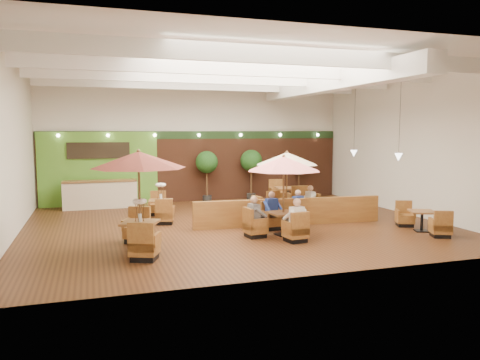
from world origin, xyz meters
name	(u,v)px	position (x,y,z in m)	size (l,w,h in m)	color
room	(233,120)	(0.25, 1.22, 3.63)	(14.04, 14.00, 5.52)	#381E0F
service_counter	(100,194)	(-4.40, 5.10, 0.58)	(3.00, 0.75, 1.18)	beige
booth_divider	(289,212)	(1.72, -0.62, 0.46)	(6.69, 0.18, 0.93)	brown
table_0	(139,174)	(-3.52, -2.54, 2.08)	(2.55, 2.88, 2.75)	brown
table_1	(282,177)	(0.86, -2.00, 1.82)	(2.41, 2.50, 2.52)	brown
table_2	(287,173)	(2.05, 0.39, 1.73)	(2.56, 2.56, 2.52)	brown
table_3	(161,206)	(-2.34, 1.79, 0.49)	(1.00, 2.56, 1.50)	brown
table_4	(422,221)	(5.40, -2.86, 0.33)	(1.00, 2.44, 0.85)	brown
table_5	(287,197)	(3.23, 3.01, 0.40)	(1.08, 2.90, 1.06)	brown
topiary_0	(207,164)	(0.26, 5.30, 1.74)	(1.01, 1.01, 2.34)	black
topiary_1	(251,163)	(2.39, 5.30, 1.76)	(1.02, 1.02, 2.37)	black
topiary_2	(299,168)	(4.82, 5.30, 1.47)	(0.85, 0.85, 1.97)	black
diner_0	(296,216)	(0.91, -2.91, 0.77)	(0.45, 0.40, 0.83)	white
diner_1	(272,207)	(0.91, -1.08, 0.76)	(0.41, 0.34, 0.80)	navy
diner_2	(255,212)	(0.00, -2.00, 0.76)	(0.37, 0.43, 0.81)	slate
diner_3	(297,203)	(2.05, -0.53, 0.74)	(0.41, 0.36, 0.75)	navy
diner_4	(309,198)	(2.97, 0.39, 0.75)	(0.34, 0.40, 0.77)	white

